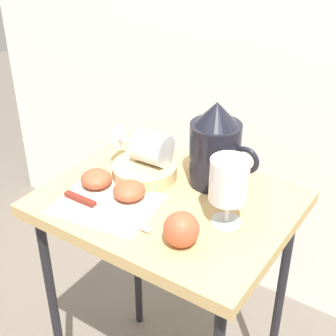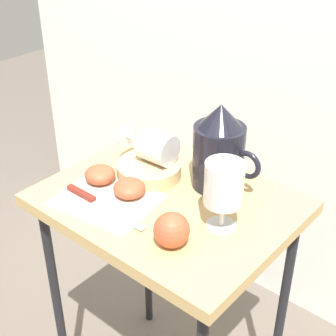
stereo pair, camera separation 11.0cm
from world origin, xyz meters
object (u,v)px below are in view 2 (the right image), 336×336
(wine_glass_upright, at_px, (224,187))
(basket_tray, at_px, (149,170))
(knife, at_px, (93,200))
(wine_glass_tipped_near, at_px, (156,147))
(apple_half_right, at_px, (129,188))
(apple_whole, at_px, (172,230))
(pitcher, at_px, (219,154))
(table, at_px, (168,225))
(apple_half_left, at_px, (100,174))

(wine_glass_upright, bearing_deg, basket_tray, 168.33)
(wine_glass_upright, distance_m, knife, 0.31)
(wine_glass_tipped_near, xyz_separation_m, knife, (-0.02, -0.19, -0.07))
(apple_half_right, relative_size, apple_whole, 1.00)
(wine_glass_tipped_near, relative_size, apple_whole, 2.02)
(pitcher, bearing_deg, table, -113.98)
(basket_tray, distance_m, apple_whole, 0.27)
(table, bearing_deg, pitcher, 66.02)
(table, height_order, apple_half_left, apple_half_left)
(table, relative_size, basket_tray, 4.52)
(apple_whole, bearing_deg, wine_glass_tipped_near, 137.73)
(wine_glass_upright, bearing_deg, table, 177.04)
(pitcher, distance_m, knife, 0.30)
(basket_tray, height_order, wine_glass_upright, wine_glass_upright)
(basket_tray, height_order, knife, basket_tray)
(wine_glass_upright, xyz_separation_m, wine_glass_tipped_near, (-0.25, 0.07, -0.02))
(apple_half_left, distance_m, knife, 0.09)
(apple_half_left, bearing_deg, basket_tray, 56.45)
(knife, bearing_deg, wine_glass_upright, 23.73)
(wine_glass_upright, bearing_deg, wine_glass_tipped_near, 163.54)
(table, height_order, basket_tray, basket_tray)
(table, height_order, apple_half_right, apple_half_right)
(wine_glass_upright, height_order, apple_whole, wine_glass_upright)
(wine_glass_upright, distance_m, apple_half_right, 0.24)
(pitcher, height_order, knife, pitcher)
(table, relative_size, apple_whole, 9.73)
(basket_tray, distance_m, knife, 0.17)
(pitcher, relative_size, apple_half_right, 2.83)
(wine_glass_tipped_near, bearing_deg, table, -34.99)
(pitcher, height_order, apple_whole, pitcher)
(basket_tray, bearing_deg, knife, -95.36)
(table, distance_m, pitcher, 0.21)
(basket_tray, distance_m, pitcher, 0.18)
(basket_tray, distance_m, wine_glass_tipped_near, 0.06)
(table, distance_m, knife, 0.19)
(pitcher, height_order, wine_glass_tipped_near, pitcher)
(apple_half_right, height_order, knife, apple_half_right)
(pitcher, bearing_deg, knife, -124.28)
(pitcher, height_order, apple_half_right, pitcher)
(table, bearing_deg, wine_glass_upright, -2.96)
(apple_half_right, bearing_deg, pitcher, 54.66)
(basket_tray, bearing_deg, pitcher, 26.43)
(table, bearing_deg, wine_glass_tipped_near, 145.01)
(wine_glass_upright, xyz_separation_m, apple_half_right, (-0.22, -0.05, -0.07))
(table, bearing_deg, apple_half_left, -161.02)
(wine_glass_tipped_near, height_order, apple_half_right, wine_glass_tipped_near)
(table, xyz_separation_m, apple_half_right, (-0.07, -0.05, 0.10))
(apple_half_left, height_order, apple_half_right, same)
(wine_glass_tipped_near, relative_size, apple_half_left, 2.02)
(basket_tray, distance_m, apple_half_right, 0.10)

